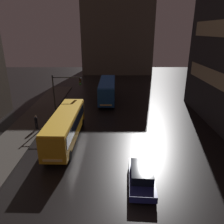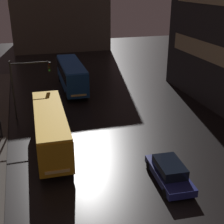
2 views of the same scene
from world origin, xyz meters
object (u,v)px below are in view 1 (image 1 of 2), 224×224
bus_far (107,89)px  car_taxi (141,176)px  bus_near (65,125)px  pedestrian_far (35,121)px  traffic_light_main (63,89)px

bus_far → car_taxi: size_ratio=2.12×
bus_near → bus_far: bearing=-104.4°
pedestrian_far → bus_far: bearing=58.2°
bus_far → traffic_light_main: traffic_light_main is taller
car_taxi → traffic_light_main: 16.09m
car_taxi → pedestrian_far: size_ratio=2.81×
bus_far → pedestrian_far: 13.86m
traffic_light_main → bus_far: bearing=54.4°
bus_near → bus_far: (3.97, 13.98, 0.16)m
car_taxi → bus_near: bearing=-40.8°
bus_near → car_taxi: bus_near is taller
bus_near → bus_far: size_ratio=1.03×
bus_near → bus_far: bus_far is taller
bus_near → pedestrian_far: bearing=-32.3°
traffic_light_main → car_taxi: bearing=-58.2°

